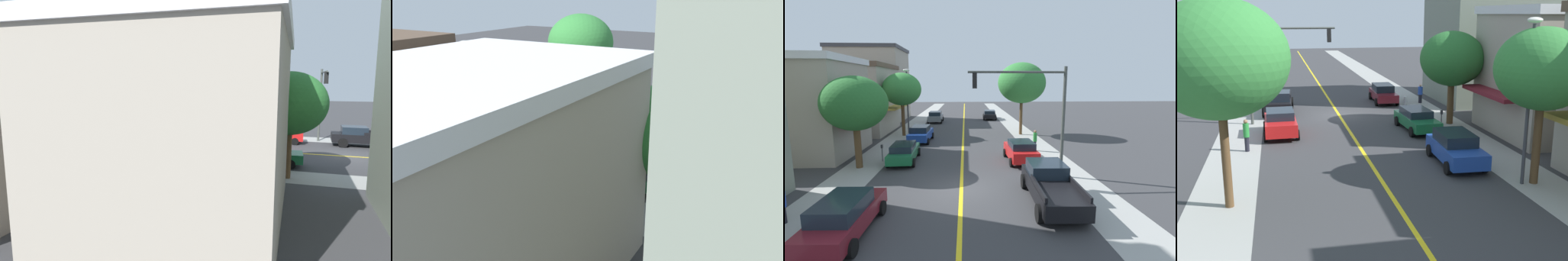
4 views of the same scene
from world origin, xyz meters
The scene contains 21 objects.
ground_plane centered at (0.00, 0.00, 0.00)m, with size 140.00×140.00×0.00m, color #38383A.
sidewalk_left centered at (-6.86, 0.00, 0.00)m, with size 2.73×126.00×0.01m, color #9E9E99.
sidewalk_right centered at (6.86, 0.00, 0.00)m, with size 2.73×126.00×0.01m, color #9E9E99.
road_centerline_stripe centered at (0.00, 0.00, 0.00)m, with size 0.20×126.00×0.00m, color yellow.
tan_rowhouse centered at (-14.19, 18.86, 3.99)m, with size 12.66×9.48×7.95m.
corner_shop_building centered at (-14.21, 29.94, 5.57)m, with size 10.06×9.34×11.12m.
street_tree_left_near centered at (-7.12, 4.34, 4.43)m, with size 4.31×4.31×6.29m.
street_tree_right_corner centered at (6.50, 16.17, 5.76)m, with size 5.24×5.24×8.00m.
street_tree_left_far centered at (-6.60, 16.18, 5.09)m, with size 4.15×4.15×6.88m.
fire_hydrant centered at (-5.91, -2.74, 0.37)m, with size 0.44×0.24×0.76m.
parking_meter centered at (-5.97, 5.83, 0.85)m, with size 0.12×0.18×1.28m.
traffic_light_mast centered at (4.44, 1.83, 4.63)m, with size 5.90×0.32×6.78m.
street_lamp centered at (-6.04, 16.17, 4.41)m, with size 0.70×0.36×7.24m.
red_sedan_right_curb centered at (4.36, 5.28, 0.82)m, with size 2.18×4.15×1.57m.
blue_sedan_left_curb centered at (-4.20, 12.82, 0.83)m, with size 2.19×4.54×1.60m.
grey_sedan_left_curb centered at (-4.14, 26.39, 0.84)m, with size 2.12×4.30×1.61m.
green_sedan_left_curb centered at (-4.33, 5.69, 0.75)m, with size 2.09×4.76×1.40m.
maroon_sedan_left_curb centered at (-4.42, -4.42, 0.79)m, with size 2.09×4.71×1.52m.
black_sedan_right_curb centered at (4.13, 29.75, 0.76)m, with size 2.24×4.80×1.42m.
black_pickup_truck centered at (4.42, -1.81, 0.88)m, with size 2.41×5.76×1.75m.
pedestrian_green_shirt centered at (6.23, 8.47, 0.97)m, with size 0.32×0.32×1.80m.
Camera 3 is at (0.27, -14.72, 5.84)m, focal length 25.62 mm.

